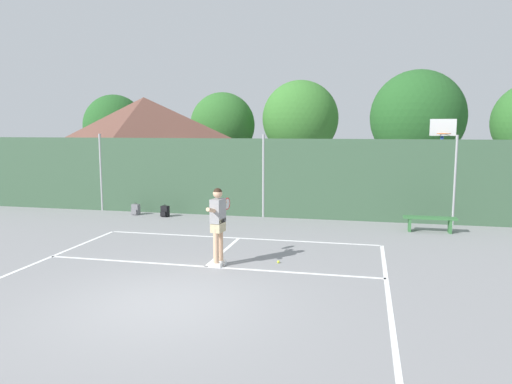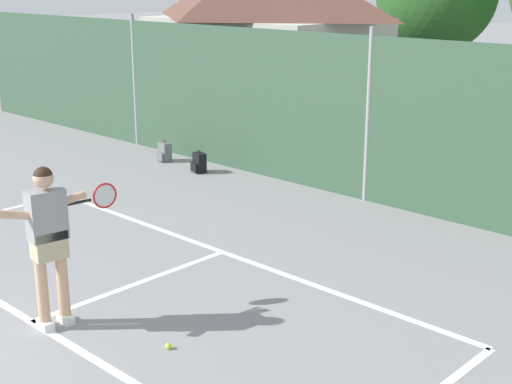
{
  "view_description": "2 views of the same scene",
  "coord_description": "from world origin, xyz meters",
  "px_view_note": "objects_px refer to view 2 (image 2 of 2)",
  "views": [
    {
      "loc": [
        3.59,
        -8.0,
        3.25
      ],
      "look_at": [
        0.51,
        5.53,
        1.39
      ],
      "focal_mm": 33.89,
      "sensor_mm": 36.0,
      "label": 1
    },
    {
      "loc": [
        7.01,
        -1.2,
        3.78
      ],
      "look_at": [
        0.65,
        5.51,
        1.03
      ],
      "focal_mm": 50.76,
      "sensor_mm": 36.0,
      "label": 2
    }
  ],
  "objects_px": {
    "tennis_ball": "(168,346)",
    "backpack_grey": "(164,152)",
    "tennis_player": "(49,233)",
    "backpack_black": "(199,163)"
  },
  "relations": [
    {
      "from": "tennis_player",
      "to": "tennis_ball",
      "type": "xyz_separation_m",
      "value": [
        1.35,
        0.51,
        -1.08
      ]
    },
    {
      "from": "backpack_black",
      "to": "tennis_ball",
      "type": "bearing_deg",
      "value": -44.81
    },
    {
      "from": "tennis_ball",
      "to": "backpack_black",
      "type": "distance_m",
      "value": 7.25
    },
    {
      "from": "backpack_grey",
      "to": "backpack_black",
      "type": "xyz_separation_m",
      "value": [
        1.23,
        -0.12,
        0.0
      ]
    },
    {
      "from": "tennis_ball",
      "to": "tennis_player",
      "type": "bearing_deg",
      "value": -159.22
    },
    {
      "from": "tennis_player",
      "to": "tennis_ball",
      "type": "relative_size",
      "value": 28.1
    },
    {
      "from": "tennis_player",
      "to": "backpack_grey",
      "type": "distance_m",
      "value": 7.68
    },
    {
      "from": "tennis_ball",
      "to": "backpack_black",
      "type": "height_order",
      "value": "backpack_black"
    },
    {
      "from": "tennis_ball",
      "to": "backpack_grey",
      "type": "bearing_deg",
      "value": 140.63
    },
    {
      "from": "tennis_ball",
      "to": "backpack_grey",
      "type": "relative_size",
      "value": 0.14
    }
  ]
}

